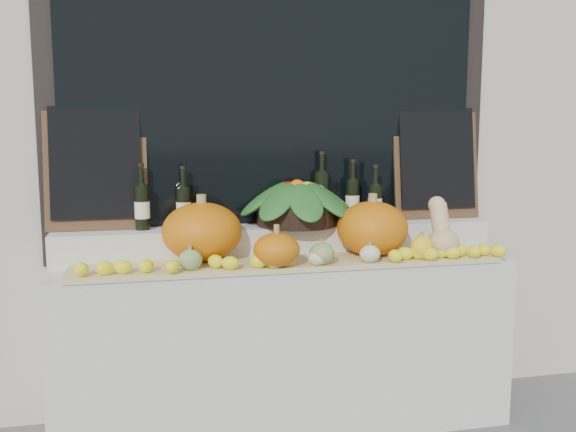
{
  "coord_description": "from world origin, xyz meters",
  "views": [
    {
      "loc": [
        -0.69,
        -1.6,
        1.58
      ],
      "look_at": [
        0.0,
        1.45,
        1.12
      ],
      "focal_mm": 40.0,
      "sensor_mm": 36.0,
      "label": 1
    }
  ],
  "objects_px": {
    "pumpkin_left": "(202,232)",
    "wine_bottle_tall": "(322,197)",
    "butternut_squash": "(442,232)",
    "produce_bowl": "(297,202)",
    "pumpkin_right": "(372,228)"
  },
  "relations": [
    {
      "from": "produce_bowl",
      "to": "wine_bottle_tall",
      "type": "relative_size",
      "value": 1.71
    },
    {
      "from": "pumpkin_right",
      "to": "produce_bowl",
      "type": "distance_m",
      "value": 0.42
    },
    {
      "from": "pumpkin_left",
      "to": "pumpkin_right",
      "type": "relative_size",
      "value": 1.08
    },
    {
      "from": "pumpkin_left",
      "to": "butternut_squash",
      "type": "relative_size",
      "value": 1.32
    },
    {
      "from": "pumpkin_left",
      "to": "produce_bowl",
      "type": "xyz_separation_m",
      "value": [
        0.52,
        0.15,
        0.11
      ]
    },
    {
      "from": "wine_bottle_tall",
      "to": "butternut_squash",
      "type": "bearing_deg",
      "value": -33.49
    },
    {
      "from": "pumpkin_left",
      "to": "pumpkin_right",
      "type": "height_order",
      "value": "pumpkin_left"
    },
    {
      "from": "produce_bowl",
      "to": "wine_bottle_tall",
      "type": "height_order",
      "value": "wine_bottle_tall"
    },
    {
      "from": "produce_bowl",
      "to": "wine_bottle_tall",
      "type": "bearing_deg",
      "value": 19.18
    },
    {
      "from": "pumpkin_left",
      "to": "produce_bowl",
      "type": "bearing_deg",
      "value": 16.47
    },
    {
      "from": "pumpkin_left",
      "to": "butternut_squash",
      "type": "distance_m",
      "value": 1.21
    },
    {
      "from": "butternut_squash",
      "to": "wine_bottle_tall",
      "type": "height_order",
      "value": "wine_bottle_tall"
    },
    {
      "from": "pumpkin_right",
      "to": "produce_bowl",
      "type": "bearing_deg",
      "value": 147.88
    },
    {
      "from": "pumpkin_left",
      "to": "produce_bowl",
      "type": "relative_size",
      "value": 0.6
    },
    {
      "from": "pumpkin_left",
      "to": "wine_bottle_tall",
      "type": "relative_size",
      "value": 1.02
    }
  ]
}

